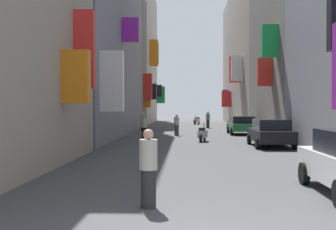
{
  "coord_description": "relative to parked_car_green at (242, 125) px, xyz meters",
  "views": [
    {
      "loc": [
        -0.56,
        -5.72,
        2.12
      ],
      "look_at": [
        -1.91,
        26.29,
        1.5
      ],
      "focal_mm": 46.22,
      "sensor_mm": 36.0,
      "label": 1
    }
  ],
  "objects": [
    {
      "name": "building_left_far",
      "position": [
        -11.69,
        23.91,
        8.04
      ],
      "size": [
        7.22,
        17.26,
        17.56
      ],
      "color": "#B2A899",
      "rests_on": "ground"
    },
    {
      "name": "ground_plane",
      "position": [
        -3.71,
        2.55,
        -0.73
      ],
      "size": [
        140.0,
        140.0,
        0.0
      ],
      "primitive_type": "plane",
      "color": "#424244"
    },
    {
      "name": "parked_car_green",
      "position": [
        0.0,
        0.0,
        0.0
      ],
      "size": [
        2.02,
        3.97,
        1.39
      ],
      "color": "#236638",
      "rests_on": "ground"
    },
    {
      "name": "scooter_white",
      "position": [
        -3.01,
        18.21,
        -0.27
      ],
      "size": [
        0.8,
        1.67,
        1.13
      ],
      "color": "silver",
      "rests_on": "ground"
    },
    {
      "name": "pedestrian_near_left",
      "position": [
        -2.13,
        9.44,
        0.09
      ],
      "size": [
        0.5,
        0.5,
        1.65
      ],
      "color": "#282828",
      "rests_on": "ground"
    },
    {
      "name": "scooter_blue",
      "position": [
        -0.47,
        3.81,
        -0.27
      ],
      "size": [
        0.79,
        1.7,
        1.13
      ],
      "color": "#2D4CAD",
      "rests_on": "ground"
    },
    {
      "name": "pedestrian_far_away",
      "position": [
        -8.1,
        4.8,
        0.09
      ],
      "size": [
        0.53,
        0.53,
        1.66
      ],
      "color": "black",
      "rests_on": "ground"
    },
    {
      "name": "pedestrian_mid_street",
      "position": [
        -4.97,
        -1.55,
        0.04
      ],
      "size": [
        0.44,
        0.44,
        1.56
      ],
      "color": "#353535",
      "rests_on": "ground"
    },
    {
      "name": "building_left_mid_b",
      "position": [
        -11.7,
        -1.31,
        8.7
      ],
      "size": [
        7.22,
        21.83,
        18.87
      ],
      "color": "gray",
      "rests_on": "ground"
    },
    {
      "name": "building_right_mid_c",
      "position": [
        4.29,
        23.15,
        7.42
      ],
      "size": [
        7.15,
        18.79,
        16.32
      ],
      "color": "gray",
      "rests_on": "ground"
    },
    {
      "name": "pedestrian_crossing",
      "position": [
        -6.98,
        -5.4,
        0.05
      ],
      "size": [
        0.54,
        0.54,
        1.58
      ],
      "color": "black",
      "rests_on": "ground"
    },
    {
      "name": "pedestrian_near_right",
      "position": [
        -5.05,
        -24.2,
        0.09
      ],
      "size": [
        0.41,
        0.41,
        1.65
      ],
      "color": "#282828",
      "rests_on": "ground"
    },
    {
      "name": "building_left_mid_c",
      "position": [
        -11.69,
        12.45,
        6.09
      ],
      "size": [
        6.88,
        5.67,
        13.67
      ],
      "color": "slate",
      "rests_on": "ground"
    },
    {
      "name": "building_right_mid_b",
      "position": [
        4.28,
        9.55,
        8.14
      ],
      "size": [
        7.11,
        8.43,
        17.77
      ],
      "color": "gray",
      "rests_on": "ground"
    },
    {
      "name": "parked_car_black",
      "position": [
        0.18,
        -10.24,
        0.03
      ],
      "size": [
        2.0,
        4.3,
        1.46
      ],
      "color": "black",
      "rests_on": "ground"
    },
    {
      "name": "scooter_silver",
      "position": [
        -3.27,
        -6.98,
        -0.27
      ],
      "size": [
        0.65,
        1.85,
        1.13
      ],
      "color": "#ADADB2",
      "rests_on": "ground"
    }
  ]
}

